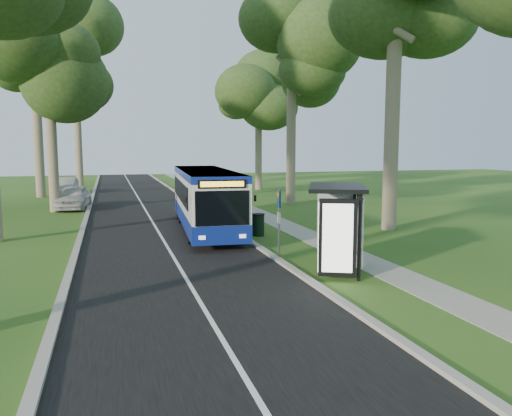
{
  "coord_description": "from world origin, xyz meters",
  "views": [
    {
      "loc": [
        -5.68,
        -15.47,
        4.07
      ],
      "look_at": [
        -0.01,
        3.72,
        1.6
      ],
      "focal_mm": 35.0,
      "sensor_mm": 36.0,
      "label": 1
    }
  ],
  "objects": [
    {
      "name": "ground",
      "position": [
        0.0,
        0.0,
        0.0
      ],
      "size": [
        120.0,
        120.0,
        0.0
      ],
      "primitive_type": "plane",
      "color": "#264D18",
      "rests_on": "ground"
    },
    {
      "name": "road",
      "position": [
        -3.5,
        10.0,
        0.01
      ],
      "size": [
        7.0,
        100.0,
        0.02
      ],
      "primitive_type": "cube",
      "color": "black",
      "rests_on": "ground"
    },
    {
      "name": "kerb_east",
      "position": [
        0.0,
        10.0,
        0.06
      ],
      "size": [
        0.25,
        100.0,
        0.12
      ],
      "primitive_type": "cube",
      "color": "#9E9B93",
      "rests_on": "ground"
    },
    {
      "name": "kerb_west",
      "position": [
        -7.0,
        10.0,
        0.06
      ],
      "size": [
        0.25,
        100.0,
        0.12
      ],
      "primitive_type": "cube",
      "color": "#9E9B93",
      "rests_on": "ground"
    },
    {
      "name": "centre_line",
      "position": [
        -3.5,
        10.0,
        0.02
      ],
      "size": [
        0.12,
        100.0,
        0.0
      ],
      "primitive_type": "cube",
      "color": "white",
      "rests_on": "road"
    },
    {
      "name": "footpath",
      "position": [
        3.0,
        10.0,
        0.01
      ],
      "size": [
        1.5,
        100.0,
        0.02
      ],
      "primitive_type": "cube",
      "color": "gray",
      "rests_on": "ground"
    },
    {
      "name": "bus",
      "position": [
        -1.2,
        8.39,
        1.53
      ],
      "size": [
        3.12,
        11.25,
        2.95
      ],
      "rotation": [
        0.0,
        0.0,
        -0.07
      ],
      "color": "white",
      "rests_on": "ground"
    },
    {
      "name": "bus_stop_sign",
      "position": [
        0.3,
        1.79,
        1.56
      ],
      "size": [
        0.09,
        0.35,
        2.5
      ],
      "rotation": [
        0.0,
        0.0,
        -0.05
      ],
      "color": "gray",
      "rests_on": "ground"
    },
    {
      "name": "bus_shelter",
      "position": [
        1.62,
        -1.08,
        1.99
      ],
      "size": [
        2.95,
        3.71,
        2.81
      ],
      "rotation": [
        0.0,
        0.0,
        -0.42
      ],
      "color": "black",
      "rests_on": "ground"
    },
    {
      "name": "litter_bin",
      "position": [
        0.81,
        6.13,
        0.52
      ],
      "size": [
        0.59,
        0.59,
        1.02
      ],
      "rotation": [
        0.0,
        0.0,
        0.06
      ],
      "color": "black",
      "rests_on": "ground"
    },
    {
      "name": "car_white",
      "position": [
        -7.95,
        19.02,
        0.77
      ],
      "size": [
        2.36,
        4.72,
        1.54
      ],
      "primitive_type": "imported",
      "rotation": [
        0.0,
        0.0,
        -0.12
      ],
      "color": "silver",
      "rests_on": "ground"
    },
    {
      "name": "car_silver",
      "position": [
        -9.2,
        30.98,
        0.68
      ],
      "size": [
        1.72,
        4.23,
        1.36
      ],
      "primitive_type": "imported",
      "rotation": [
        0.0,
        0.0,
        -0.07
      ],
      "color": "#A8AAAF",
      "rests_on": "ground"
    },
    {
      "name": "tree_west_c",
      "position": [
        -9.0,
        18.0,
        9.52
      ],
      "size": [
        5.2,
        5.2,
        12.84
      ],
      "color": "#7A6B56",
      "rests_on": "ground"
    },
    {
      "name": "tree_west_d",
      "position": [
        -11.0,
        28.0,
        13.3
      ],
      "size": [
        5.2,
        5.2,
        18.0
      ],
      "color": "#7A6B56",
      "rests_on": "ground"
    },
    {
      "name": "tree_west_e",
      "position": [
        -8.5,
        38.0,
        11.95
      ],
      "size": [
        5.2,
        5.2,
        16.15
      ],
      "color": "#7A6B56",
      "rests_on": "ground"
    },
    {
      "name": "tree_east_c",
      "position": [
        6.8,
        18.0,
        10.78
      ],
      "size": [
        5.2,
        5.2,
        14.55
      ],
      "color": "#7A6B56",
      "rests_on": "ground"
    },
    {
      "name": "tree_east_d",
      "position": [
        8.0,
        30.0,
        9.88
      ],
      "size": [
        5.2,
        5.2,
        13.32
      ],
      "color": "#7A6B56",
      "rests_on": "ground"
    }
  ]
}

